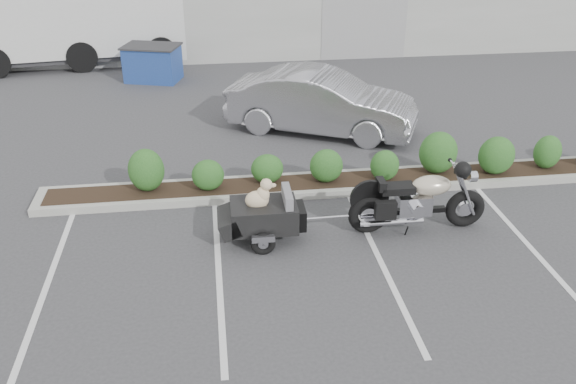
{
  "coord_description": "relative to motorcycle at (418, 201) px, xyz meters",
  "views": [
    {
      "loc": [
        -1.47,
        -8.86,
        5.72
      ],
      "look_at": [
        -0.19,
        0.66,
        0.75
      ],
      "focal_mm": 38.0,
      "sensor_mm": 36.0,
      "label": 1
    }
  ],
  "objects": [
    {
      "name": "delivery_truck",
      "position": [
        -7.61,
        12.55,
        1.13
      ],
      "size": [
        8.04,
        3.54,
        3.56
      ],
      "rotation": [
        0.0,
        0.0,
        0.13
      ],
      "color": "silver",
      "rests_on": "ground"
    },
    {
      "name": "dumpster",
      "position": [
        -5.28,
        10.02,
        -0.02
      ],
      "size": [
        1.95,
        1.6,
        1.11
      ],
      "rotation": [
        0.0,
        0.0,
        -0.3
      ],
      "color": "navy",
      "rests_on": "ground"
    },
    {
      "name": "ground",
      "position": [
        -2.11,
        -0.31,
        -0.58
      ],
      "size": [
        90.0,
        90.0,
        0.0
      ],
      "primitive_type": "plane",
      "color": "#38383A",
      "rests_on": "ground"
    },
    {
      "name": "sedan",
      "position": [
        -0.84,
        5.01,
        0.19
      ],
      "size": [
        4.9,
        3.47,
        1.53
      ],
      "primitive_type": "imported",
      "rotation": [
        0.0,
        0.0,
        1.13
      ],
      "color": "#A9A8AF",
      "rests_on": "ground"
    },
    {
      "name": "planter_kerb",
      "position": [
        -1.11,
        1.89,
        -0.51
      ],
      "size": [
        12.0,
        1.0,
        0.15
      ],
      "primitive_type": "cube",
      "color": "#9E9E93",
      "rests_on": "ground"
    },
    {
      "name": "motorcycle",
      "position": [
        0.0,
        0.0,
        0.0
      ],
      "size": [
        2.54,
        0.85,
        1.46
      ],
      "rotation": [
        0.0,
        0.0,
        -0.01
      ],
      "color": "black",
      "rests_on": "ground"
    },
    {
      "name": "pet_trailer",
      "position": [
        -2.79,
        0.03,
        -0.07
      ],
      "size": [
        2.01,
        1.12,
        1.21
      ],
      "rotation": [
        0.0,
        0.0,
        -0.01
      ],
      "color": "black",
      "rests_on": "ground"
    }
  ]
}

